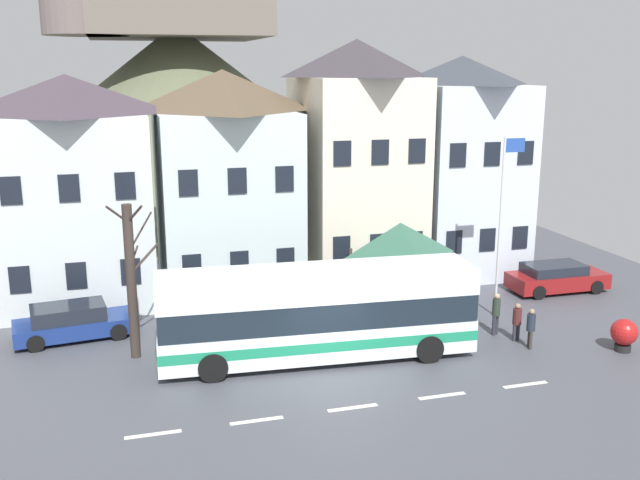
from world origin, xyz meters
TOP-DOWN VIEW (x-y plane):
  - ground_plane at (0.00, -0.00)m, footprint 40.00×60.00m
  - townhouse_01 at (-8.36, 11.72)m, footprint 6.41×5.50m
  - townhouse_02 at (-1.69, 12.35)m, footprint 6.09×6.76m
  - townhouse_03 at (4.67, 12.31)m, footprint 5.24×6.68m
  - townhouse_04 at (10.16, 12.34)m, footprint 5.21×6.75m
  - hilltop_castle at (-1.76, 35.02)m, footprint 34.75×34.75m
  - transit_bus at (0.01, 2.59)m, footprint 11.35×3.15m
  - bus_shelter at (4.86, 6.90)m, footprint 3.60×3.60m
  - parked_car_00 at (12.86, 7.20)m, footprint 4.56×1.97m
  - parked_car_01 at (5.76, 6.92)m, footprint 4.19×2.21m
  - parked_car_02 at (-8.50, 7.06)m, footprint 4.70×2.36m
  - pedestrian_00 at (7.79, 2.19)m, footprint 0.33×0.33m
  - pedestrian_01 at (7.86, 1.35)m, footprint 0.32×0.32m
  - pedestrian_02 at (7.33, 2.98)m, footprint 0.32×0.31m
  - pedestrian_03 at (5.17, 4.78)m, footprint 0.33×0.38m
  - public_bench at (5.43, 8.82)m, footprint 1.66×0.48m
  - flagpole at (8.51, 4.96)m, footprint 0.95×0.10m
  - harbour_buoy at (11.02, 0.17)m, footprint 0.98×0.98m
  - bare_tree_00 at (-6.26, 4.55)m, footprint 1.78×1.74m

SIDE VIEW (x-z plane):
  - ground_plane at x=0.00m, z-range -0.06..0.00m
  - public_bench at x=5.43m, z-range 0.04..0.91m
  - parked_car_01 at x=5.76m, z-range -0.01..1.25m
  - parked_car_00 at x=12.86m, z-range 0.00..1.32m
  - parked_car_02 at x=-8.50m, z-range -0.02..1.35m
  - harbour_buoy at x=11.02m, z-range 0.07..1.30m
  - pedestrian_03 at x=5.17m, z-range 0.04..1.53m
  - pedestrian_00 at x=7.79m, z-range 0.11..1.59m
  - pedestrian_01 at x=7.86m, z-range 0.12..1.66m
  - pedestrian_02 at x=7.33m, z-range 0.09..1.77m
  - transit_bus at x=0.01m, z-range 0.01..3.33m
  - bare_tree_00 at x=-6.26m, z-range 0.05..5.75m
  - bus_shelter at x=4.86m, z-range 1.18..4.99m
  - flagpole at x=8.51m, z-range 0.57..8.07m
  - townhouse_01 at x=-8.36m, z-range 0.00..9.91m
  - townhouse_02 at x=-1.69m, z-range 0.00..10.09m
  - townhouse_04 at x=10.16m, z-range 0.00..10.74m
  - townhouse_03 at x=4.67m, z-range 0.00..11.48m
  - hilltop_castle at x=-1.76m, z-range -4.06..18.59m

